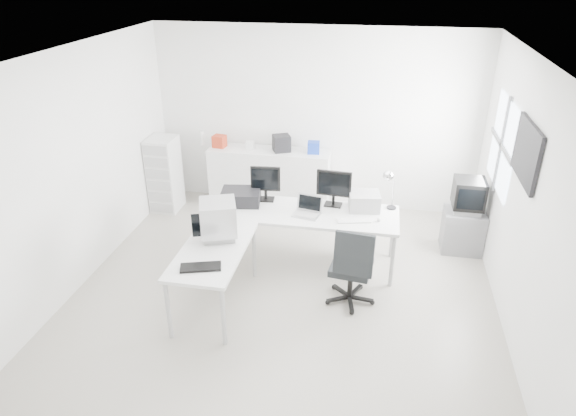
% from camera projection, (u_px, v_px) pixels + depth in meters
% --- Properties ---
extents(floor, '(5.00, 5.00, 0.01)m').
position_uv_depth(floor, '(285.00, 288.00, 6.33)').
color(floor, silver).
rests_on(floor, ground).
extents(ceiling, '(5.00, 5.00, 0.01)m').
position_uv_depth(ceiling, '(284.00, 54.00, 5.09)').
color(ceiling, white).
rests_on(ceiling, back_wall).
extents(back_wall, '(5.00, 0.02, 2.80)m').
position_uv_depth(back_wall, '(315.00, 120.00, 7.91)').
color(back_wall, white).
rests_on(back_wall, floor).
extents(left_wall, '(0.02, 5.00, 2.80)m').
position_uv_depth(left_wall, '(79.00, 168.00, 6.12)').
color(left_wall, white).
rests_on(left_wall, floor).
extents(right_wall, '(0.02, 5.00, 2.80)m').
position_uv_depth(right_wall, '(522.00, 202.00, 5.30)').
color(right_wall, white).
rests_on(right_wall, floor).
extents(window, '(0.02, 1.20, 1.10)m').
position_uv_depth(window, '(502.00, 145.00, 6.27)').
color(window, white).
rests_on(window, right_wall).
extents(wall_picture, '(0.04, 0.90, 0.60)m').
position_uv_depth(wall_picture, '(527.00, 152.00, 5.17)').
color(wall_picture, black).
rests_on(wall_picture, right_wall).
extents(main_desk, '(2.40, 0.80, 0.75)m').
position_uv_depth(main_desk, '(303.00, 237.00, 6.70)').
color(main_desk, silver).
rests_on(main_desk, floor).
extents(side_desk, '(0.70, 1.40, 0.75)m').
position_uv_depth(side_desk, '(215.00, 277.00, 5.87)').
color(side_desk, silver).
rests_on(side_desk, floor).
extents(drawer_pedestal, '(0.40, 0.50, 0.60)m').
position_uv_depth(drawer_pedestal, '(357.00, 245.00, 6.66)').
color(drawer_pedestal, silver).
rests_on(drawer_pedestal, floor).
extents(inkjet_printer, '(0.55, 0.46, 0.18)m').
position_uv_depth(inkjet_printer, '(241.00, 197.00, 6.72)').
color(inkjet_printer, black).
rests_on(inkjet_printer, main_desk).
extents(lcd_monitor_small, '(0.41, 0.26, 0.49)m').
position_uv_depth(lcd_monitor_small, '(266.00, 183.00, 6.74)').
color(lcd_monitor_small, black).
rests_on(lcd_monitor_small, main_desk).
extents(lcd_monitor_large, '(0.46, 0.22, 0.47)m').
position_uv_depth(lcd_monitor_large, '(334.00, 189.00, 6.59)').
color(lcd_monitor_large, black).
rests_on(lcd_monitor_large, main_desk).
extents(laptop, '(0.43, 0.43, 0.24)m').
position_uv_depth(laptop, '(306.00, 207.00, 6.39)').
color(laptop, '#B7B7BA').
rests_on(laptop, main_desk).
extents(white_keyboard, '(0.43, 0.22, 0.02)m').
position_uv_depth(white_keyboard, '(354.00, 221.00, 6.29)').
color(white_keyboard, silver).
rests_on(white_keyboard, main_desk).
extents(white_mouse, '(0.05, 0.05, 0.05)m').
position_uv_depth(white_mouse, '(379.00, 220.00, 6.28)').
color(white_mouse, silver).
rests_on(white_mouse, main_desk).
extents(laser_printer, '(0.43, 0.38, 0.22)m').
position_uv_depth(laser_printer, '(364.00, 201.00, 6.56)').
color(laser_printer, '#A3A3A3').
rests_on(laser_printer, main_desk).
extents(desk_lamp, '(0.17, 0.17, 0.45)m').
position_uv_depth(desk_lamp, '(393.00, 192.00, 6.52)').
color(desk_lamp, silver).
rests_on(desk_lamp, main_desk).
extents(crt_monitor, '(0.49, 0.49, 0.45)m').
position_uv_depth(crt_monitor, '(218.00, 221.00, 5.83)').
color(crt_monitor, '#B7B7BA').
rests_on(crt_monitor, side_desk).
extents(black_keyboard, '(0.45, 0.29, 0.03)m').
position_uv_depth(black_keyboard, '(201.00, 267.00, 5.35)').
color(black_keyboard, black).
rests_on(black_keyboard, side_desk).
extents(office_chair, '(0.66, 0.66, 1.02)m').
position_uv_depth(office_chair, '(351.00, 264.00, 5.87)').
color(office_chair, '#222527').
rests_on(office_chair, floor).
extents(tv_cabinet, '(0.54, 0.44, 0.59)m').
position_uv_depth(tv_cabinet, '(463.00, 231.00, 7.02)').
color(tv_cabinet, slate).
rests_on(tv_cabinet, floor).
extents(crt_tv, '(0.50, 0.48, 0.45)m').
position_uv_depth(crt_tv, '(468.00, 196.00, 6.79)').
color(crt_tv, black).
rests_on(crt_tv, tv_cabinet).
extents(sideboard, '(1.91, 0.48, 0.95)m').
position_uv_depth(sideboard, '(269.00, 178.00, 8.20)').
color(sideboard, silver).
rests_on(sideboard, floor).
extents(clutter_box_a, '(0.21, 0.20, 0.19)m').
position_uv_depth(clutter_box_a, '(219.00, 141.00, 8.08)').
color(clutter_box_a, '#B13119').
rests_on(clutter_box_a, sideboard).
extents(clutter_box_b, '(0.12, 0.11, 0.12)m').
position_uv_depth(clutter_box_b, '(250.00, 145.00, 8.01)').
color(clutter_box_b, silver).
rests_on(clutter_box_b, sideboard).
extents(clutter_box_c, '(0.32, 0.31, 0.25)m').
position_uv_depth(clutter_box_c, '(282.00, 143.00, 7.90)').
color(clutter_box_c, black).
rests_on(clutter_box_c, sideboard).
extents(clutter_box_d, '(0.19, 0.17, 0.18)m').
position_uv_depth(clutter_box_d, '(314.00, 147.00, 7.84)').
color(clutter_box_d, '#1736A4').
rests_on(clutter_box_d, sideboard).
extents(clutter_bottle, '(0.07, 0.07, 0.22)m').
position_uv_depth(clutter_bottle, '(202.00, 138.00, 8.16)').
color(clutter_bottle, silver).
rests_on(clutter_bottle, sideboard).
extents(filing_cabinet, '(0.41, 0.49, 1.18)m').
position_uv_depth(filing_cabinet, '(165.00, 174.00, 8.06)').
color(filing_cabinet, silver).
rests_on(filing_cabinet, floor).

